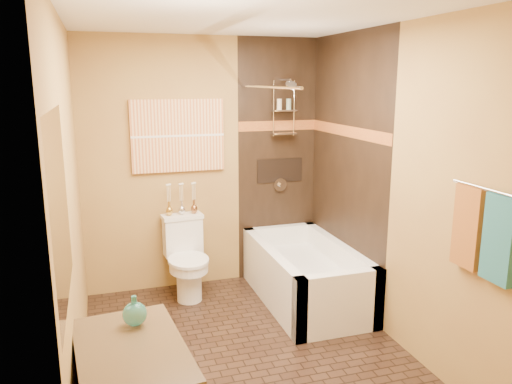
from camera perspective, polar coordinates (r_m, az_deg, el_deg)
name	(u,v)px	position (r m, az deg, el deg)	size (l,w,h in m)	color
floor	(248,353)	(4.08, -0.93, -17.95)	(3.00, 3.00, 0.00)	black
wall_left	(71,210)	(3.47, -20.37, -1.91)	(0.02, 3.00, 2.50)	#A98841
wall_right	(392,187)	(4.10, 15.27, 0.60)	(0.02, 3.00, 2.50)	#A98841
wall_back	(204,165)	(5.03, -5.91, 3.14)	(2.40, 0.02, 2.50)	#A98841
wall_front	(344,271)	(2.27, 10.07, -8.83)	(2.40, 0.02, 2.50)	#A98841
ceiling	(247,15)	(3.54, -1.08, 19.56)	(3.00, 3.00, 0.00)	silver
alcove_tile_back	(277,161)	(5.23, 2.46, 3.56)	(0.85, 0.01, 2.50)	black
alcove_tile_right	(346,171)	(4.73, 10.25, 2.40)	(0.01, 1.50, 2.50)	black
mosaic_band_back	(278,126)	(5.18, 2.54, 7.59)	(0.85, 0.01, 0.10)	brown
mosaic_band_right	(347,131)	(4.68, 10.32, 6.86)	(0.01, 1.50, 0.10)	brown
alcove_niche	(280,170)	(5.25, 2.73, 2.48)	(0.50, 0.01, 0.25)	black
shower_fixtures	(284,122)	(5.09, 3.20, 8.01)	(0.24, 0.33, 1.16)	silver
curtain_rod	(267,87)	(4.35, 1.22, 11.92)	(0.03, 0.03, 1.55)	silver
towel_bar	(486,189)	(3.22, 24.80, 0.29)	(0.02, 0.02, 0.55)	silver
towel_teal	(499,239)	(3.20, 26.05, -4.90)	(0.05, 0.22, 0.52)	#1F5A69
towel_rust	(468,227)	(3.38, 23.04, -3.72)	(0.05, 0.22, 0.52)	brown
sunset_painting	(178,136)	(4.92, -8.90, 6.37)	(0.90, 0.04, 0.70)	#CB632F
vanity_mirror	(60,209)	(2.44, -21.46, -1.86)	(0.01, 1.00, 0.90)	white
bathtub	(305,279)	(4.86, 5.66, -9.86)	(0.80, 1.50, 0.55)	white
toilet	(186,257)	(4.93, -7.97, -7.40)	(0.41, 0.60, 0.78)	white
teal_bottle	(135,311)	(2.87, -13.71, -13.06)	(0.13, 0.13, 0.21)	#277769
bud_vases	(181,198)	(4.94, -8.52, -0.69)	(0.31, 0.07, 0.31)	gold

